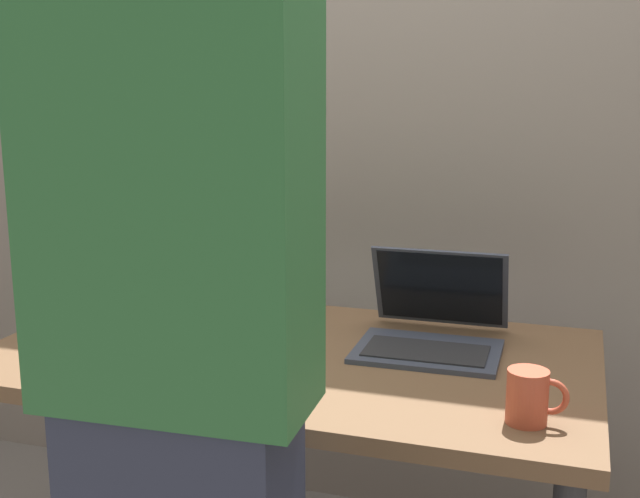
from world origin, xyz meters
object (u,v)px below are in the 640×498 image
Objects in this scene: laptop at (432,325)px; beer_bottle_brown at (242,269)px; beer_bottle_amber at (240,266)px; coffee_mug at (529,397)px; person_figure at (179,388)px; beer_bottle_green at (214,275)px.

beer_bottle_brown is at bearing 169.56° from laptop.
beer_bottle_amber is 1.01m from coffee_mug.
person_figure is (-0.27, -0.77, 0.10)m from laptop.
person_figure reaches higher than coffee_mug.
person_figure is at bearing -72.68° from beer_bottle_brown.
coffee_mug is at bearing -27.36° from beer_bottle_green.
person_figure is at bearing -143.73° from coffee_mug.
beer_bottle_brown is 0.18× the size of person_figure.
coffee_mug is (0.85, -0.44, -0.06)m from beer_bottle_green.
beer_bottle_green is at bearing -140.28° from beer_bottle_brown.
beer_bottle_green reaches higher than beer_bottle_amber.
beer_bottle_green is 1.02× the size of beer_bottle_amber.
coffee_mug is (0.52, 0.38, -0.10)m from person_figure.
beer_bottle_brown is 0.91m from person_figure.
person_figure is (0.33, -0.82, 0.03)m from beer_bottle_green.
beer_bottle_amber is at bearing 162.30° from laptop.
beer_bottle_amber is 0.16× the size of person_figure.
coffee_mug is at bearing -57.12° from laptop.
beer_bottle_amber is (-0.58, 0.18, 0.06)m from laptop.
beer_bottle_amber reaches higher than coffee_mug.
person_figure is 0.65m from coffee_mug.
laptop is at bearing -4.83° from beer_bottle_green.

